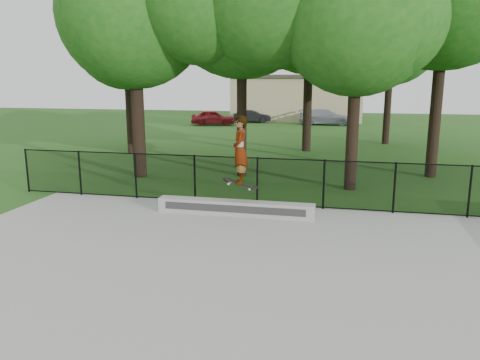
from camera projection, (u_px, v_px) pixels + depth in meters
The scene contains 10 objects.
ground at pixel (200, 288), 8.79m from camera, with size 100.00×100.00×0.00m, color #275117.
concrete_slab at pixel (200, 287), 8.78m from camera, with size 14.00×12.00×0.06m, color #9FA09A.
grind_ledge at pixel (235, 208), 13.30m from camera, with size 4.50×0.40×0.42m, color #A9A8A4.
car_a at pixel (213, 118), 40.41m from camera, with size 1.53×3.78×1.30m, color maroon.
car_b at pixel (252, 116), 42.88m from camera, with size 1.20×3.11×1.13m, color black.
car_c at pixel (326, 117), 40.59m from camera, with size 1.86×4.20×1.33m, color #9297A6.
skater_airborne at pixel (240, 151), 12.89m from camera, with size 0.80×0.76×2.08m.
chainlink_fence at pixel (257, 181), 14.25m from camera, with size 16.06×0.06×1.50m.
tree_row at pixel (301, 10), 20.48m from camera, with size 20.65×18.55×11.00m.
distant_building at pixel (298, 98), 45.02m from camera, with size 12.40×6.40×4.30m.
Camera 1 is at (2.53, -7.80, 3.84)m, focal length 35.00 mm.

